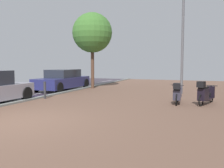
# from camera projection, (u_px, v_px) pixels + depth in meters

# --- Properties ---
(ground) EXTENTS (21.00, 40.00, 0.13)m
(ground) POSITION_uv_depth(u_px,v_px,m) (59.00, 126.00, 6.96)
(ground) COLOR #372C39
(scooter_near) EXTENTS (0.84, 1.74, 1.02)m
(scooter_near) POSITION_uv_depth(u_px,v_px,m) (205.00, 94.00, 10.36)
(scooter_near) COLOR black
(scooter_near) RESTS_ON ground
(scooter_mid) EXTENTS (0.52, 1.67, 0.94)m
(scooter_mid) POSITION_uv_depth(u_px,v_px,m) (177.00, 94.00, 10.55)
(scooter_mid) COLOR black
(scooter_mid) RESTS_ON ground
(parked_car_far) EXTENTS (1.81, 4.45, 1.30)m
(parked_car_far) POSITION_uv_depth(u_px,v_px,m) (63.00, 80.00, 16.24)
(parked_car_far) COLOR navy
(parked_car_far) RESTS_ON ground
(lamp_post) EXTENTS (0.20, 0.52, 5.89)m
(lamp_post) POSITION_uv_depth(u_px,v_px,m) (183.00, 35.00, 13.94)
(lamp_post) COLOR slate
(lamp_post) RESTS_ON ground
(street_tree) EXTENTS (2.69, 2.69, 5.10)m
(street_tree) POSITION_uv_depth(u_px,v_px,m) (92.00, 33.00, 16.98)
(street_tree) COLOR brown
(street_tree) RESTS_ON ground
(bollard_far) EXTENTS (0.12, 0.12, 0.83)m
(bollard_far) POSITION_uv_depth(u_px,v_px,m) (45.00, 90.00, 12.15)
(bollard_far) COLOR #38383D
(bollard_far) RESTS_ON ground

